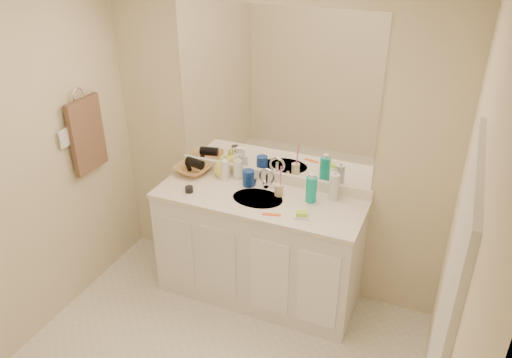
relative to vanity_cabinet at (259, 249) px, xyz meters
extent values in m
cube|color=beige|center=(0.00, 0.28, 0.77)|extent=(2.60, 0.02, 2.40)
cube|color=beige|center=(1.30, -1.02, 0.77)|extent=(0.02, 2.60, 2.40)
cube|color=white|center=(0.00, 0.00, 0.00)|extent=(1.50, 0.55, 0.85)
cube|color=silver|center=(0.00, 0.00, 0.44)|extent=(1.52, 0.57, 0.03)
cube|color=white|center=(0.00, 0.26, 0.50)|extent=(1.52, 0.03, 0.08)
cylinder|color=silver|center=(0.00, -0.02, 0.44)|extent=(0.37, 0.37, 0.02)
cylinder|color=silver|center=(0.00, 0.16, 0.51)|extent=(0.02, 0.02, 0.11)
cube|color=white|center=(0.00, 0.27, 1.14)|extent=(1.48, 0.01, 1.20)
cylinder|color=navy|center=(-0.14, 0.13, 0.52)|extent=(0.11, 0.11, 0.12)
cylinder|color=beige|center=(0.12, 0.08, 0.50)|extent=(0.07, 0.07, 0.09)
cylinder|color=#F741A7|center=(0.13, 0.08, 0.60)|extent=(0.02, 0.04, 0.18)
cylinder|color=#0EAE9C|center=(0.36, 0.09, 0.55)|extent=(0.08, 0.08, 0.19)
cylinder|color=white|center=(0.50, 0.18, 0.55)|extent=(0.09, 0.09, 0.19)
cube|color=white|center=(0.36, -0.13, 0.46)|extent=(0.12, 0.10, 0.01)
cube|color=#ACE638|center=(0.36, -0.13, 0.48)|extent=(0.09, 0.08, 0.03)
cube|color=orange|center=(0.17, -0.19, 0.46)|extent=(0.13, 0.06, 0.01)
cylinder|color=black|center=(-0.49, -0.13, 0.48)|extent=(0.07, 0.07, 0.04)
cylinder|color=white|center=(-0.33, 0.14, 0.54)|extent=(0.06, 0.06, 0.16)
imported|color=white|center=(-0.26, 0.21, 0.56)|extent=(0.09, 0.09, 0.20)
imported|color=beige|center=(-0.36, 0.17, 0.54)|extent=(0.09, 0.09, 0.16)
imported|color=#F2FA61|center=(-0.38, 0.19, 0.54)|extent=(0.17, 0.17, 0.17)
imported|color=#B68349|center=(-0.62, 0.15, 0.49)|extent=(0.31, 0.31, 0.07)
cylinder|color=black|center=(-0.60, 0.15, 0.54)|extent=(0.16, 0.10, 0.07)
torus|color=silver|center=(-1.27, -0.25, 1.12)|extent=(0.01, 0.11, 0.11)
cube|color=#483326|center=(-1.25, -0.25, 0.82)|extent=(0.04, 0.32, 0.55)
cube|color=white|center=(-1.27, -0.45, 0.88)|extent=(0.01, 0.08, 0.13)
camera|label=1|loc=(1.19, -2.85, 2.24)|focal=35.00mm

